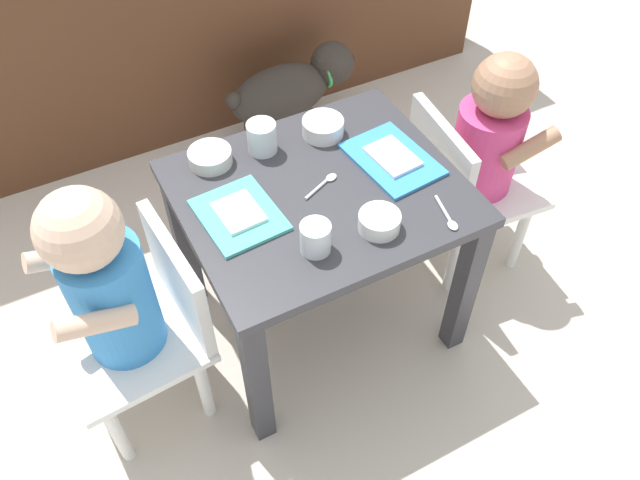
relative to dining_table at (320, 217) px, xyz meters
The scene contains 14 objects.
ground_plane 0.37m from the dining_table, ahead, with size 7.00×7.00×0.00m, color beige.
dining_table is the anchor object (origin of this frame).
seated_child_left 0.45m from the dining_table, behind, with size 0.30×0.30×0.68m.
seated_child_right 0.45m from the dining_table, ahead, with size 0.30×0.30×0.63m.
dog 0.75m from the dining_table, 69.24° to the left, with size 0.45×0.19×0.30m.
food_tray_left 0.20m from the dining_table, behind, with size 0.16×0.19×0.02m.
food_tray_right 0.20m from the dining_table, ahead, with size 0.17×0.22×0.02m.
water_cup_left 0.21m from the dining_table, 107.74° to the left, with size 0.07×0.07×0.07m.
water_cup_right 0.20m from the dining_table, 120.62° to the right, with size 0.06×0.06×0.06m.
cereal_bowl_left_side 0.21m from the dining_table, 60.19° to the left, with size 0.09×0.09×0.04m.
veggie_bowl_near 0.19m from the dining_table, 71.31° to the right, with size 0.08×0.08×0.04m.
cereal_bowl_right_side 0.27m from the dining_table, 133.30° to the left, with size 0.09×0.09×0.03m.
spoon_by_left_tray 0.28m from the dining_table, 45.65° to the right, with size 0.03×0.10×0.01m.
spoon_by_right_tray 0.09m from the dining_table, 28.08° to the left, with size 0.10×0.05×0.01m.
Camera 1 is at (-0.45, -0.86, 1.40)m, focal length 36.23 mm.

